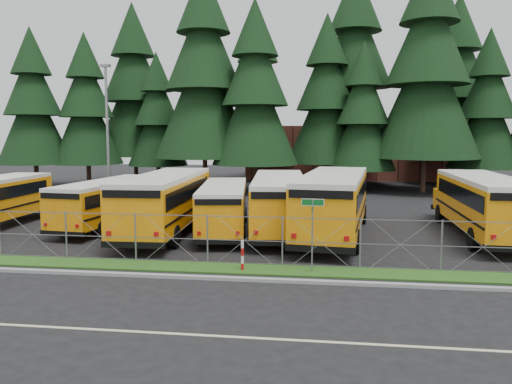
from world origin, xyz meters
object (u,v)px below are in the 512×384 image
street_sign (312,220)px  striped_bollard (242,256)px  bus_5 (279,204)px  light_standard (107,129)px  bus_2 (111,203)px  bus_4 (224,208)px  bus_6 (334,205)px  bus_east (482,206)px  bus_3 (168,204)px

street_sign → striped_bollard: street_sign is taller
bus_5 → light_standard: (-13.37, 8.99, 4.01)m
bus_5 → light_standard: size_ratio=1.12×
bus_2 → bus_4: size_ratio=1.01×
bus_6 → bus_east: size_ratio=1.05×
bus_4 → light_standard: size_ratio=0.97×
bus_2 → bus_4: bus_2 is taller
bus_3 → bus_east: (16.02, 1.23, -0.02)m
bus_6 → striped_bollard: bus_6 is taller
bus_4 → bus_6: (5.72, -0.19, 0.33)m
bus_4 → bus_east: bearing=-4.7°
bus_3 → bus_4: (2.90, 0.49, -0.27)m
street_sign → bus_6: bearing=82.0°
street_sign → light_standard: bearing=132.6°
bus_4 → bus_2: bearing=164.5°
bus_6 → bus_east: bearing=14.2°
striped_bollard → bus_east: bearing=35.9°
bus_4 → bus_east: size_ratio=0.83×
bus_2 → bus_5: (9.46, -0.35, 0.18)m
bus_4 → striped_bollard: (2.12, -7.20, -0.68)m
bus_3 → bus_east: 16.06m
bus_6 → bus_east: bus_6 is taller
striped_bollard → bus_2: bearing=137.2°
bus_3 → striped_bollard: (5.02, -6.72, -0.96)m
bus_4 → striped_bollard: 7.54m
bus_5 → striped_bollard: bus_5 is taller
light_standard → bus_4: bearing=-42.1°
street_sign → light_standard: (-15.27, 16.62, 3.47)m
bus_4 → bus_6: 5.73m
street_sign → bus_east: bearing=43.2°
bus_3 → striped_bollard: bus_3 is taller
bus_4 → bus_6: bus_6 is taller
bus_2 → bus_5: bearing=4.1°
bus_4 → light_standard: 14.80m
bus_5 → street_sign: (1.90, -7.63, 0.55)m
striped_bollard → bus_4: bearing=106.4°
bus_4 → bus_east: 13.14m
bus_3 → bus_5: (5.75, 1.02, -0.07)m
bus_3 → light_standard: light_standard is taller
bus_east → light_standard: size_ratio=1.16×
bus_4 → light_standard: (-10.52, 9.52, 4.22)m
street_sign → bus_4: bearing=123.8°
bus_4 → striped_bollard: size_ratio=8.17×
bus_3 → street_sign: bus_3 is taller
light_standard → bus_3: bearing=-52.7°
bus_5 → striped_bollard: 7.82m
street_sign → bus_2: bearing=144.9°
striped_bollard → bus_3: bearing=126.8°
bus_3 → striped_bollard: bearing=-55.3°
bus_2 → street_sign: size_ratio=3.54×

